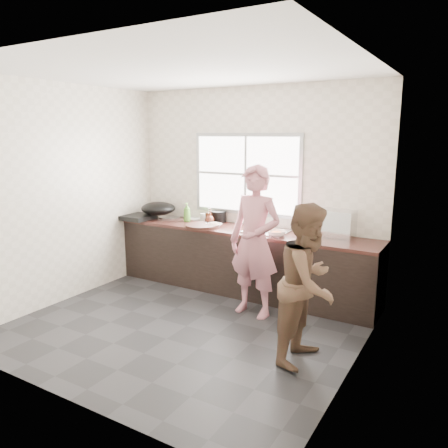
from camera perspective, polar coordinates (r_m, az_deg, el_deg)
The scene contains 30 objects.
floor at distance 4.98m, azimuth -4.94°, elevation -13.19°, with size 3.60×3.20×0.01m, color #27272A.
ceiling at distance 4.56m, azimuth -5.57°, elevation 19.44°, with size 3.60×3.20×0.01m, color silver.
wall_back at distance 5.94m, azimuth 3.88°, elevation 4.55°, with size 3.60×0.01×2.70m, color silver.
wall_left at distance 5.81m, azimuth -19.87°, elevation 3.72°, with size 0.01×3.20×2.70m, color beige.
wall_right at distance 3.83m, azimuth 17.28°, elevation 0.06°, with size 0.01×3.20×2.70m, color beige.
wall_front at distance 3.43m, azimuth -21.08°, elevation -1.49°, with size 3.60×0.01×2.70m, color beige.
cabinet at distance 5.86m, azimuth 2.35°, elevation -4.94°, with size 3.60×0.62×0.82m, color black.
countertop at distance 5.75m, azimuth 2.39°, elevation -0.83°, with size 3.60×0.64×0.04m, color #371B16.
sink at distance 5.59m, azimuth 5.55°, elevation -0.98°, with size 0.55×0.45×0.02m, color silver.
faucet at distance 5.74m, azimuth 6.43°, elevation 0.81°, with size 0.02×0.02×0.30m, color silver.
window_frame at distance 5.95m, azimuth 2.97°, elevation 6.51°, with size 1.60×0.05×1.10m, color #9EA0A5.
window_glazing at distance 5.93m, azimuth 2.86°, elevation 6.49°, with size 1.50×0.01×1.00m, color white.
woman at distance 5.03m, azimuth 4.04°, elevation -2.94°, with size 0.60×0.39×1.64m, color #D17D8B.
person_side at distance 4.09m, azimuth 10.99°, elevation -7.65°, with size 0.73×0.56×1.49m, color brown.
cutting_board at distance 5.82m, azimuth -2.95°, elevation -0.27°, with size 0.43×0.43×0.04m, color black.
cleaver at distance 5.93m, azimuth -1.55°, elevation 0.18°, with size 0.19×0.10×0.01m, color #A3A6A9.
bowl_mince at distance 5.86m, azimuth -1.30°, elevation -0.14°, with size 0.20×0.20×0.05m, color silver.
bowl_crabs at distance 5.36m, azimuth 6.83°, elevation -1.31°, with size 0.18×0.18×0.06m, color white.
bowl_held at distance 5.42m, azimuth 4.07°, elevation -1.03°, with size 0.22×0.22×0.07m, color white.
black_pot at distance 6.17m, azimuth -0.72°, elevation 0.98°, with size 0.22×0.22×0.16m, color black.
plate_food at distance 6.41m, azimuth -3.96°, elevation 0.72°, with size 0.23×0.23×0.02m, color silver.
bottle_green at distance 6.21m, azimuth -4.85°, elevation 1.54°, with size 0.10×0.10×0.27m, color #4A882C.
bottle_brown_tall at distance 6.14m, azimuth -1.83°, elevation 1.08°, with size 0.09×0.09×0.19m, color #3F1D0F.
bottle_brown_short at distance 6.03m, azimuth -1.90°, elevation 0.71°, with size 0.12×0.12×0.16m, color #411A10.
glass_jar at distance 6.27m, azimuth -2.77°, elevation 0.90°, with size 0.08×0.08×0.11m, color silver.
burner at distance 6.52m, azimuth -11.34°, elevation 0.91°, with size 0.44×0.44×0.07m, color black.
wok at distance 6.47m, azimuth -8.58°, elevation 2.03°, with size 0.50×0.50×0.19m, color black.
dish_rack at distance 5.44m, azimuth 14.40°, elevation 0.09°, with size 0.44×0.31×0.33m, color silver.
pot_lid_left at distance 6.59m, azimuth -7.53°, elevation 0.92°, with size 0.23×0.23×0.01m, color silver.
pot_lid_right at distance 6.55m, azimuth -6.66°, elevation 0.87°, with size 0.22×0.22×0.01m, color #B2B3B9.
Camera 1 is at (2.65, -3.66, 2.09)m, focal length 35.00 mm.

